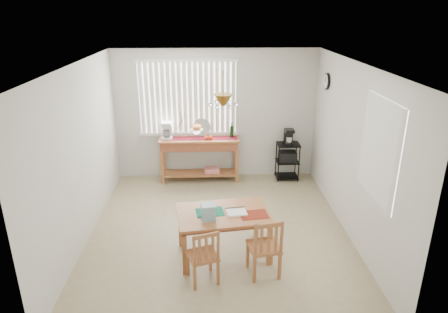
{
  "coord_description": "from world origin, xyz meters",
  "views": [
    {
      "loc": [
        -0.13,
        -5.5,
        3.33
      ],
      "look_at": [
        0.1,
        0.55,
        1.05
      ],
      "focal_mm": 32.0,
      "sensor_mm": 36.0,
      "label": 1
    }
  ],
  "objects_px": {
    "cart_items": "(289,137)",
    "chair_right": "(265,247)",
    "chair_left": "(203,256)",
    "sideboard": "(200,149)",
    "wire_cart": "(287,158)",
    "dining_table": "(223,218)"
  },
  "relations": [
    {
      "from": "cart_items",
      "to": "sideboard",
      "type": "bearing_deg",
      "value": -179.99
    },
    {
      "from": "wire_cart",
      "to": "chair_left",
      "type": "xyz_separation_m",
      "value": [
        -1.67,
        -3.24,
        -0.07
      ]
    },
    {
      "from": "wire_cart",
      "to": "cart_items",
      "type": "bearing_deg",
      "value": 90.0
    },
    {
      "from": "sideboard",
      "to": "dining_table",
      "type": "distance_m",
      "value": 2.68
    },
    {
      "from": "dining_table",
      "to": "chair_right",
      "type": "relative_size",
      "value": 1.59
    },
    {
      "from": "cart_items",
      "to": "dining_table",
      "type": "xyz_separation_m",
      "value": [
        -1.4,
        -2.65,
        -0.31
      ]
    },
    {
      "from": "wire_cart",
      "to": "chair_left",
      "type": "bearing_deg",
      "value": -117.36
    },
    {
      "from": "cart_items",
      "to": "chair_right",
      "type": "relative_size",
      "value": 0.37
    },
    {
      "from": "dining_table",
      "to": "chair_left",
      "type": "bearing_deg",
      "value": -114.52
    },
    {
      "from": "cart_items",
      "to": "chair_left",
      "type": "distance_m",
      "value": 3.69
    },
    {
      "from": "chair_right",
      "to": "sideboard",
      "type": "bearing_deg",
      "value": 105.82
    },
    {
      "from": "cart_items",
      "to": "chair_left",
      "type": "height_order",
      "value": "cart_items"
    },
    {
      "from": "cart_items",
      "to": "dining_table",
      "type": "distance_m",
      "value": 3.01
    },
    {
      "from": "wire_cart",
      "to": "sideboard",
      "type": "bearing_deg",
      "value": 179.75
    },
    {
      "from": "cart_items",
      "to": "chair_left",
      "type": "xyz_separation_m",
      "value": [
        -1.67,
        -3.25,
        -0.52
      ]
    },
    {
      "from": "cart_items",
      "to": "dining_table",
      "type": "height_order",
      "value": "cart_items"
    },
    {
      "from": "dining_table",
      "to": "chair_right",
      "type": "distance_m",
      "value": 0.73
    },
    {
      "from": "sideboard",
      "to": "chair_left",
      "type": "distance_m",
      "value": 3.26
    },
    {
      "from": "cart_items",
      "to": "chair_right",
      "type": "distance_m",
      "value": 3.29
    },
    {
      "from": "cart_items",
      "to": "chair_right",
      "type": "xyz_separation_m",
      "value": [
        -0.88,
        -3.13,
        -0.49
      ]
    },
    {
      "from": "wire_cart",
      "to": "chair_right",
      "type": "distance_m",
      "value": 3.25
    },
    {
      "from": "wire_cart",
      "to": "dining_table",
      "type": "relative_size",
      "value": 0.56
    }
  ]
}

